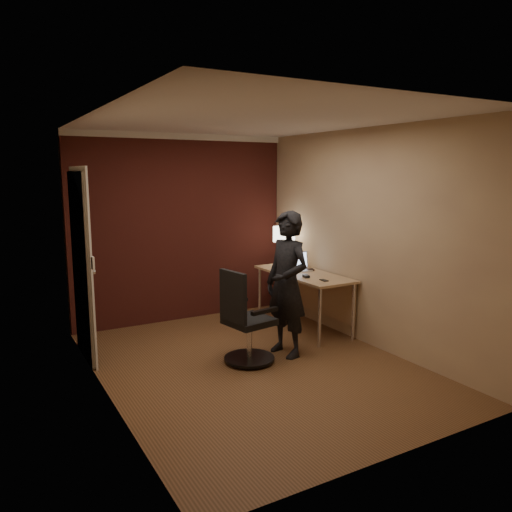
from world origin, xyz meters
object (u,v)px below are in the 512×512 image
Objects in this scene: mouse at (306,276)px; person at (287,284)px; phone at (324,280)px; desk at (308,282)px; desk_lamp at (284,235)px; office_chair at (245,323)px; wallet at (310,270)px; laptop at (297,265)px.

person reaches higher than mouse.
phone is at bearing -59.99° from mouse.
desk is 0.81m from desk_lamp.
office_chair is at bearing -165.16° from phone.
mouse is 0.26m from phone.
phone is 0.07× the size of person.
office_chair reaches higher than mouse.
person is (-0.64, -0.19, 0.06)m from phone.
desk is at bearing 28.29° from office_chair.
mouse is at bearing 118.12° from person.
desk is 0.54m from phone.
mouse is at bearing -131.77° from wallet.
mouse is (-0.21, -0.26, 0.14)m from desk.
mouse is 1.22m from office_chair.
mouse is 0.71m from person.
office_chair is at bearing -150.56° from wallet.
desk is at bearing 122.06° from person.
laptop reaches higher than mouse.
mouse is 0.06× the size of person.
office_chair is (-1.10, -0.45, -0.31)m from mouse.
mouse is (-0.17, -0.45, -0.05)m from laptop.
wallet is at bearing 29.44° from office_chair.
phone is at bearing -110.87° from wallet.
phone is at bearing -104.79° from desk.
office_chair is 0.62× the size of person.
wallet is (0.31, 0.34, -0.01)m from mouse.
desk is 0.36m from mouse.
mouse is at bearing 22.24° from office_chair.
desk_lamp is 0.54× the size of office_chair.
desk is 1.50m from office_chair.
desk_lamp is 4.86× the size of wallet.
office_chair is at bearing -144.57° from laptop.
laptop is 0.39× the size of office_chair.
desk is 15.00× the size of mouse.
mouse is (-0.23, -0.86, -0.40)m from desk_lamp.
person is at bearing -129.84° from mouse.
phone reaches higher than desk.
desk_lamp is 5.35× the size of mouse.
laptop is 0.24× the size of person.
desk is at bearing -91.06° from desk_lamp.
desk_lamp is 0.66m from wallet.
office_chair is (-1.27, -0.90, -0.36)m from laptop.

